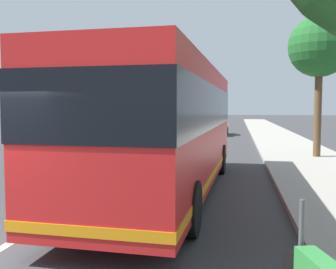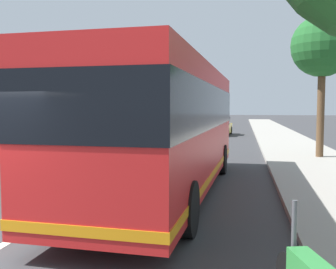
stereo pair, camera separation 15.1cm
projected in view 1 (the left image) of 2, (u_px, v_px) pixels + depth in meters
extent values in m
cube|color=#9E998E|center=(316.00, 167.00, 14.06)|extent=(110.00, 3.60, 0.14)
cube|color=silver|center=(143.00, 164.00, 15.27)|extent=(110.00, 0.16, 0.01)
cube|color=red|center=(168.00, 125.00, 9.97)|extent=(10.25, 2.83, 2.94)
cube|color=black|center=(168.00, 107.00, 9.93)|extent=(10.30, 2.87, 1.05)
cube|color=orange|center=(168.00, 171.00, 10.06)|extent=(10.29, 2.86, 0.16)
cylinder|color=black|center=(157.00, 157.00, 13.48)|extent=(1.01, 0.34, 1.00)
cylinder|color=black|center=(220.00, 159.00, 12.99)|extent=(1.01, 0.34, 1.00)
cylinder|color=black|center=(72.00, 202.00, 7.14)|extent=(1.01, 0.34, 1.00)
cylinder|color=black|center=(190.00, 209.00, 6.65)|extent=(1.01, 0.34, 1.00)
cylinder|color=#4C4C51|center=(301.00, 230.00, 4.30)|extent=(0.06, 0.06, 0.70)
cube|color=navy|center=(181.00, 123.00, 40.95)|extent=(4.06, 2.05, 0.78)
cube|color=black|center=(181.00, 117.00, 41.06)|extent=(1.92, 1.81, 0.51)
cylinder|color=black|center=(188.00, 126.00, 39.55)|extent=(0.65, 0.25, 0.64)
cylinder|color=black|center=(172.00, 126.00, 39.79)|extent=(0.65, 0.25, 0.64)
cylinder|color=black|center=(190.00, 125.00, 42.15)|extent=(0.65, 0.25, 0.64)
cylinder|color=black|center=(175.00, 125.00, 42.39)|extent=(0.65, 0.25, 0.64)
cube|color=gold|center=(215.00, 128.00, 31.14)|extent=(4.27, 2.06, 0.73)
cube|color=black|center=(215.00, 120.00, 31.10)|extent=(1.98, 1.78, 0.59)
cylinder|color=black|center=(207.00, 130.00, 32.69)|extent=(0.65, 0.26, 0.64)
cylinder|color=black|center=(227.00, 130.00, 32.29)|extent=(0.65, 0.26, 0.64)
cylinder|color=black|center=(203.00, 132.00, 30.02)|extent=(0.65, 0.26, 0.64)
cylinder|color=black|center=(224.00, 132.00, 29.63)|extent=(0.65, 0.26, 0.64)
cube|color=red|center=(195.00, 121.00, 47.31)|extent=(4.26, 1.85, 0.80)
cube|color=black|center=(195.00, 115.00, 47.50)|extent=(2.02, 1.65, 0.54)
cylinder|color=black|center=(200.00, 123.00, 45.83)|extent=(0.65, 0.24, 0.64)
cylinder|color=black|center=(187.00, 123.00, 46.08)|extent=(0.65, 0.24, 0.64)
cylinder|color=black|center=(202.00, 123.00, 48.58)|extent=(0.65, 0.24, 0.64)
cylinder|color=black|center=(190.00, 122.00, 48.82)|extent=(0.65, 0.24, 0.64)
cube|color=red|center=(202.00, 118.00, 57.85)|extent=(4.06, 1.90, 0.81)
cube|color=black|center=(202.00, 114.00, 57.85)|extent=(2.19, 1.68, 0.59)
cylinder|color=black|center=(206.00, 120.00, 56.46)|extent=(0.65, 0.25, 0.64)
cylinder|color=black|center=(196.00, 120.00, 56.68)|extent=(0.65, 0.25, 0.64)
cylinder|color=black|center=(207.00, 120.00, 59.06)|extent=(0.65, 0.25, 0.64)
cylinder|color=black|center=(197.00, 120.00, 59.28)|extent=(0.65, 0.25, 0.64)
cylinder|color=brown|center=(318.00, 113.00, 16.37)|extent=(0.31, 0.31, 4.11)
sphere|color=#1E5B26|center=(320.00, 46.00, 16.16)|extent=(2.65, 2.65, 2.65)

